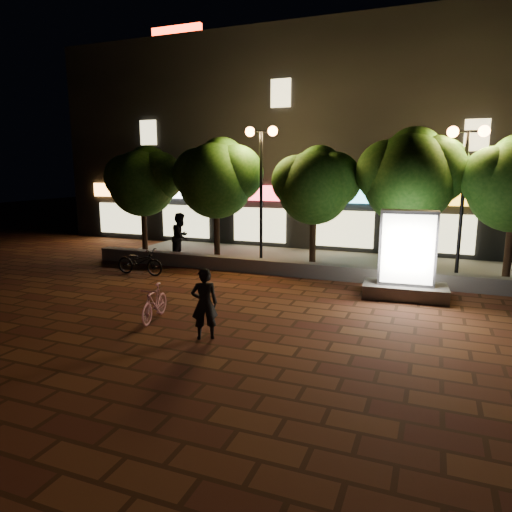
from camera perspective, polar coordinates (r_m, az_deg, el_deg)
The scene contains 15 objects.
ground at distance 12.57m, azimuth -1.40°, elevation -6.36°, with size 80.00×80.00×0.00m, color brown.
retaining_wall at distance 16.14m, azimuth 4.10°, elevation -1.56°, with size 16.00×0.45×0.50m, color #605D59.
sidewalk at distance 18.54m, azimuth 6.40°, elevation -0.63°, with size 16.00×5.00×0.08m, color #605D59.
building_block at distance 24.53m, azimuth 10.72°, elevation 13.70°, with size 28.00×8.12×11.30m.
tree_far_left at distance 20.19m, azimuth -13.88°, elevation 9.37°, with size 3.36×2.80×4.63m.
tree_left at distance 18.40m, azimuth -4.81°, elevation 10.00°, with size 3.60×3.00×4.89m.
tree_mid at distance 17.03m, azimuth 7.52°, elevation 9.10°, with size 3.24×2.70×4.50m.
tree_right at distance 16.54m, azimuth 18.90°, elevation 9.77°, with size 3.72×3.10×5.07m.
street_lamp_left at distance 17.39m, azimuth 0.66°, elevation 11.90°, with size 1.26×0.36×5.18m.
street_lamp_right at distance 16.28m, azimuth 24.80°, elevation 10.51°, with size 1.26×0.36×4.98m.
ad_kiosk at distance 13.88m, azimuth 18.36°, elevation -0.84°, with size 2.44×1.34×2.57m.
scooter_pink at distance 11.65m, azimuth -12.60°, elevation -5.74°, with size 0.42×1.49×0.90m, color pink.
rider at distance 10.13m, azimuth -6.48°, elevation -5.97°, with size 0.59×0.39×1.61m, color black.
scooter_parked at distance 16.66m, azimuth -14.36°, elevation -0.68°, with size 0.64×1.82×0.96m, color black.
pedestrian at distance 18.42m, azimuth -9.40°, elevation 2.39°, with size 0.94×0.73×1.93m, color black.
Camera 1 is at (4.66, -11.05, 3.74)m, focal length 31.90 mm.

